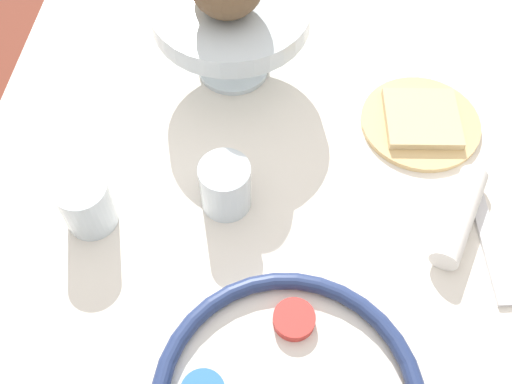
% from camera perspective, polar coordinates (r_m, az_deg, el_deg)
% --- Properties ---
extents(ground_plane, '(8.00, 8.00, 0.00)m').
position_cam_1_polar(ground_plane, '(1.46, 1.32, -15.84)').
color(ground_plane, brown).
extents(dining_table, '(1.35, 0.85, 0.73)m').
position_cam_1_polar(dining_table, '(1.12, 1.69, -10.44)').
color(dining_table, silver).
rests_on(dining_table, ground_plane).
extents(fruit_stand, '(0.22, 0.22, 0.13)m').
position_cam_1_polar(fruit_stand, '(0.87, -2.36, 16.30)').
color(fruit_stand, silver).
rests_on(fruit_stand, dining_table).
extents(bread_plate, '(0.17, 0.17, 0.02)m').
position_cam_1_polar(bread_plate, '(0.89, 15.43, 6.53)').
color(bread_plate, tan).
rests_on(bread_plate, dining_table).
extents(napkin_roll, '(0.15, 0.08, 0.04)m').
position_cam_1_polar(napkin_roll, '(0.80, 18.81, -2.18)').
color(napkin_roll, white).
rests_on(napkin_roll, dining_table).
extents(cup_near, '(0.07, 0.07, 0.08)m').
position_cam_1_polar(cup_near, '(0.76, -2.94, 0.56)').
color(cup_near, silver).
rests_on(cup_near, dining_table).
extents(cup_mid, '(0.07, 0.07, 0.08)m').
position_cam_1_polar(cup_mid, '(0.77, -15.83, -1.11)').
color(cup_mid, silver).
rests_on(cup_mid, dining_table).
extents(spoon, '(0.18, 0.04, 0.01)m').
position_cam_1_polar(spoon, '(0.81, 21.23, -4.24)').
color(spoon, silver).
rests_on(spoon, dining_table).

